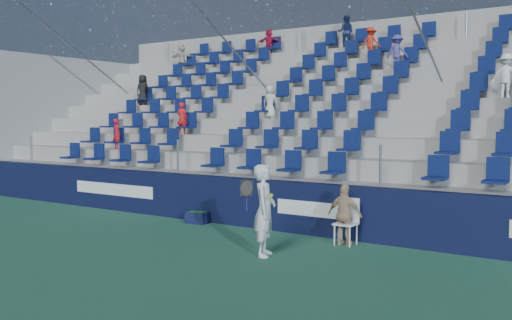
% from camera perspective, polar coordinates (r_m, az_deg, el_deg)
% --- Properties ---
extents(ground, '(70.00, 70.00, 0.00)m').
position_cam_1_polar(ground, '(11.75, -8.61, -9.06)').
color(ground, '#2E6D50').
rests_on(ground, ground).
extents(sponsor_wall, '(24.00, 0.32, 1.20)m').
position_cam_1_polar(sponsor_wall, '(14.07, 0.13, -4.36)').
color(sponsor_wall, '#0D1233').
rests_on(sponsor_wall, ground).
extents(grandstand, '(24.00, 8.17, 6.63)m').
position_cam_1_polar(grandstand, '(18.38, 9.04, 2.36)').
color(grandstand, '#9C9D97').
rests_on(grandstand, ground).
extents(tennis_player, '(0.73, 0.77, 1.79)m').
position_cam_1_polar(tennis_player, '(11.12, 0.85, -5.04)').
color(tennis_player, silver).
rests_on(tennis_player, ground).
extents(line_judge_chair, '(0.44, 0.45, 0.99)m').
position_cam_1_polar(line_judge_chair, '(12.35, 9.17, -5.75)').
color(line_judge_chair, white).
rests_on(line_judge_chair, ground).
extents(line_judge, '(0.77, 0.32, 1.31)m').
position_cam_1_polar(line_judge, '(12.20, 8.87, -5.44)').
color(line_judge, tan).
rests_on(line_judge, ground).
extents(ball_bin, '(0.59, 0.42, 0.31)m').
position_cam_1_polar(ball_bin, '(14.77, -5.90, -5.68)').
color(ball_bin, '#10153B').
rests_on(ball_bin, ground).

